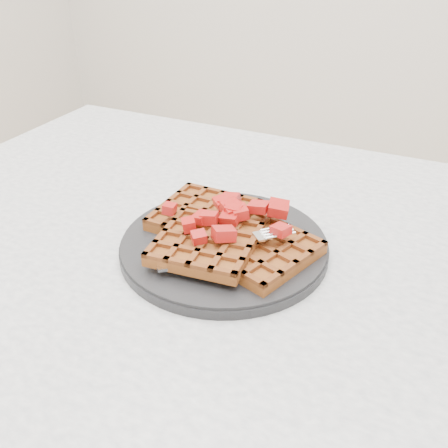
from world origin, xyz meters
The scene contains 5 objects.
table centered at (0.00, 0.00, 0.64)m, with size 1.20×0.80×0.75m.
plate centered at (-0.06, -0.01, 0.76)m, with size 0.27×0.27×0.02m, color black.
waffles centered at (-0.06, -0.01, 0.78)m, with size 0.23×0.20×0.03m.
strawberry_pile centered at (-0.06, -0.01, 0.80)m, with size 0.15×0.15×0.02m, color #960A0B, non-canonical shape.
fork centered at (-0.03, -0.04, 0.77)m, with size 0.02×0.18×0.02m, color silver, non-canonical shape.
Camera 1 is at (0.16, -0.49, 1.11)m, focal length 40.00 mm.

